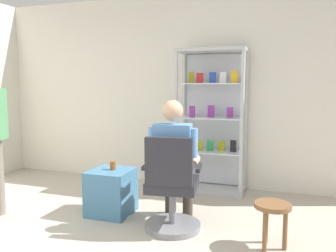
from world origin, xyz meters
name	(u,v)px	position (x,y,z in m)	size (l,w,h in m)	color
back_wall	(188,91)	(0.00, 3.00, 1.35)	(6.00, 0.10, 2.70)	silver
display_cabinet_main	(212,120)	(0.40, 2.76, 0.97)	(0.90, 0.45, 1.90)	#B7B7BC
office_chair	(172,192)	(0.31, 1.29, 0.39)	(0.60, 0.56, 0.96)	slate
seated_shopkeeper	(175,157)	(0.29, 1.45, 0.71)	(0.53, 0.60, 1.29)	#3F382D
storage_crate	(111,192)	(-0.48, 1.52, 0.25)	(0.45, 0.47, 0.50)	teal
tea_glass	(113,165)	(-0.46, 1.54, 0.55)	(0.07, 0.07, 0.10)	brown
wooden_stool	(272,212)	(1.26, 1.23, 0.33)	(0.32, 0.32, 0.41)	brown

